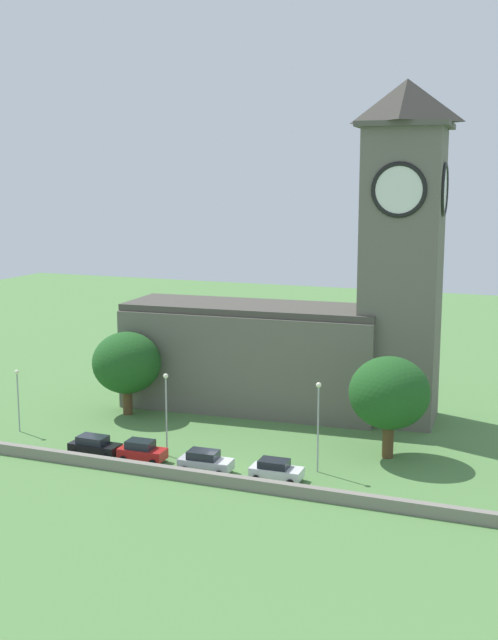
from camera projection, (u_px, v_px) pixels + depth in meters
The scene contains 12 objects.
ground_plane at pixel (279, 422), 81.29m from camera, with size 200.00×200.00×0.00m, color #517F42.
church at pixel (311, 316), 83.04m from camera, with size 33.33×10.82×33.13m.
quay_barrier at pixel (204, 477), 64.78m from camera, with size 53.39×0.70×0.97m, color gray.
car_black at pixel (95, 446), 71.14m from camera, with size 4.54×2.26×1.77m.
car_red at pixel (142, 451), 69.54m from camera, with size 4.10×2.26×1.90m.
car_silver at pixel (205, 462), 67.08m from camera, with size 4.47×2.34×1.85m.
car_white at pixel (276, 470), 65.30m from camera, with size 4.23×2.29×1.71m.
streetlamp_west_end at pixel (18, 390), 77.41m from camera, with size 0.44×0.44×6.07m.
streetlamp_west_mid at pixel (166, 401), 70.48m from camera, with size 0.44×0.44×7.38m.
streetlamp_central at pixel (318, 413), 66.51m from camera, with size 0.44×0.44×7.62m.
tree_riverside_west at pixel (389, 393), 69.91m from camera, with size 6.96×6.96×8.92m.
tree_riverside_east at pixel (127, 363), 82.96m from camera, with size 6.98×6.98×8.57m.
Camera 1 is at (25.85, -59.02, 23.94)m, focal length 45.83 mm.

